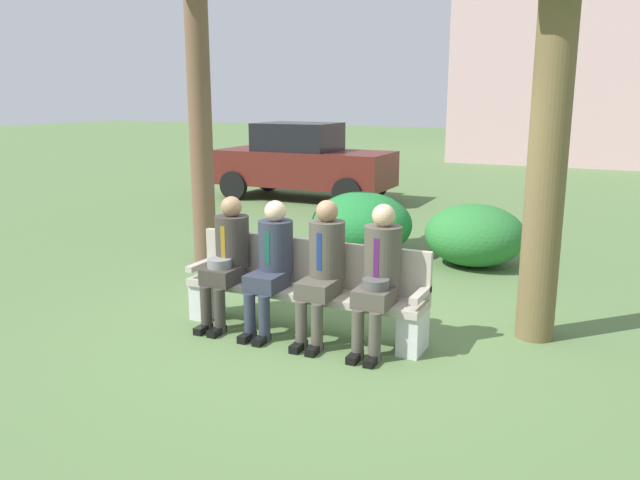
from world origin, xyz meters
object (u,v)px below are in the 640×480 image
(seated_man_rightmost, at_px, (379,271))
(building_backdrop, at_px, (621,9))
(seated_man_centerright, at_px, (323,264))
(palm_tree_short, at_px, (196,17))
(shrub_near_bench, at_px, (362,224))
(shrub_mid_lawn, at_px, (475,235))
(parked_car_near, at_px, (303,161))
(seated_man_centerleft, at_px, (271,260))
(park_bench, at_px, (305,288))
(palm_tree_tall, at_px, (559,3))
(seated_man_leftmost, at_px, (227,254))

(seated_man_rightmost, xyz_separation_m, building_backdrop, (1.22, 20.21, 4.42))
(seated_man_centerright, bearing_deg, palm_tree_short, 145.29)
(shrub_near_bench, xyz_separation_m, shrub_mid_lawn, (1.61, 0.11, -0.04))
(parked_car_near, xyz_separation_m, building_backdrop, (5.80, 12.75, 4.32))
(seated_man_centerleft, relative_size, palm_tree_short, 0.27)
(park_bench, distance_m, seated_man_centerright, 0.42)
(seated_man_centerleft, xyz_separation_m, palm_tree_tall, (2.36, 0.93, 2.33))
(palm_tree_tall, height_order, palm_tree_short, palm_tree_short)
(palm_tree_tall, bearing_deg, building_backdrop, 90.10)
(palm_tree_short, height_order, building_backdrop, building_backdrop)
(seated_man_leftmost, distance_m, parked_car_near, 8.03)
(seated_man_centerleft, xyz_separation_m, palm_tree_short, (-2.13, 1.86, 2.53))
(park_bench, bearing_deg, building_backdrop, 84.23)
(seated_man_centerleft, height_order, building_backdrop, building_backdrop)
(shrub_near_bench, bearing_deg, seated_man_centerleft, -83.57)
(parked_car_near, bearing_deg, seated_man_centerright, -61.60)
(seated_man_centerright, bearing_deg, shrub_mid_lawn, 78.30)
(palm_tree_short, distance_m, parked_car_near, 6.24)
(palm_tree_tall, xyz_separation_m, shrub_mid_lawn, (-1.12, 2.42, -2.63))
(seated_man_leftmost, height_order, parked_car_near, parked_car_near)
(palm_tree_short, relative_size, shrub_mid_lawn, 3.50)
(seated_man_leftmost, bearing_deg, park_bench, 9.68)
(palm_tree_tall, xyz_separation_m, shrub_near_bench, (-2.72, 2.31, -2.59))
(palm_tree_tall, relative_size, shrub_near_bench, 2.97)
(seated_man_leftmost, height_order, seated_man_rightmost, seated_man_rightmost)
(palm_tree_short, relative_size, shrub_near_bench, 3.21)
(parked_car_near, bearing_deg, palm_tree_tall, -48.18)
(seated_man_centerleft, relative_size, building_backdrop, 0.12)
(seated_man_leftmost, xyz_separation_m, building_backdrop, (2.83, 20.21, 4.44))
(palm_tree_tall, distance_m, palm_tree_short, 4.59)
(seated_man_leftmost, xyz_separation_m, seated_man_rightmost, (1.61, 0.00, 0.02))
(park_bench, bearing_deg, palm_tree_short, 144.52)
(seated_man_rightmost, xyz_separation_m, palm_tree_tall, (1.25, 0.93, 2.31))
(seated_man_rightmost, relative_size, palm_tree_tall, 0.31)
(shrub_near_bench, bearing_deg, seated_man_rightmost, -65.53)
(shrub_mid_lawn, bearing_deg, park_bench, -106.40)
(park_bench, distance_m, parked_car_near, 8.25)
(seated_man_centerleft, xyz_separation_m, shrub_mid_lawn, (1.24, 3.35, -0.30))
(seated_man_leftmost, distance_m, seated_man_centerright, 1.06)
(seated_man_rightmost, xyz_separation_m, parked_car_near, (-4.59, 7.46, 0.10))
(seated_man_centerleft, distance_m, building_backdrop, 20.82)
(seated_man_centerright, xyz_separation_m, seated_man_rightmost, (0.56, -0.01, -0.00))
(palm_tree_tall, distance_m, building_backdrop, 19.39)
(seated_man_centerleft, bearing_deg, seated_man_rightmost, -0.07)
(seated_man_rightmost, bearing_deg, seated_man_centerleft, 179.93)
(seated_man_centerleft, relative_size, parked_car_near, 0.33)
(shrub_near_bench, bearing_deg, parked_car_near, 126.43)
(seated_man_centerleft, relative_size, shrub_mid_lawn, 0.95)
(park_bench, distance_m, seated_man_centerleft, 0.43)
(park_bench, xyz_separation_m, seated_man_centerright, (0.25, -0.13, 0.30))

